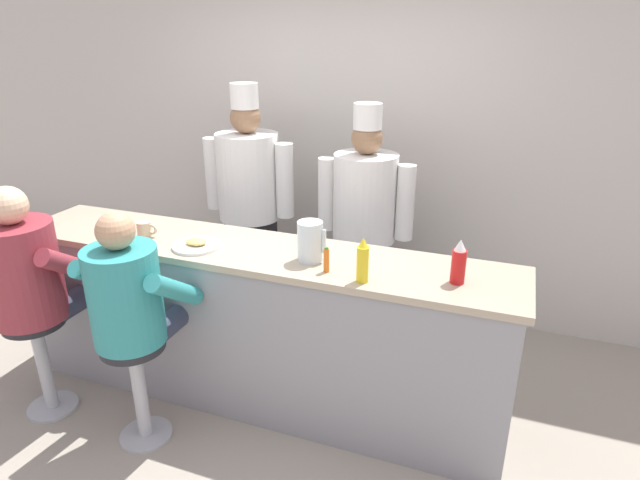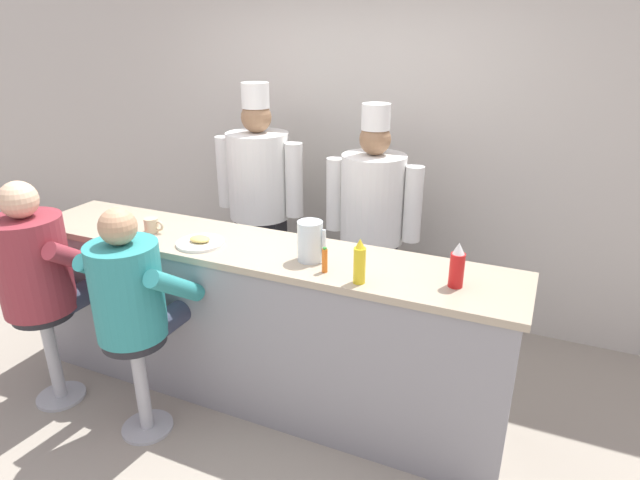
% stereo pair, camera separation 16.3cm
% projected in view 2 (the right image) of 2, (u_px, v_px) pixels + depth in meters
% --- Properties ---
extents(ground_plane, '(20.00, 20.00, 0.00)m').
position_uv_depth(ground_plane, '(238.00, 419.00, 3.25)').
color(ground_plane, '#9E9384').
extents(wall_back, '(10.00, 0.06, 2.70)m').
position_uv_depth(wall_back, '(349.00, 144.00, 4.28)').
color(wall_back, beige).
rests_on(wall_back, ground_plane).
extents(diner_counter, '(3.08, 0.58, 1.03)m').
position_uv_depth(diner_counter, '(258.00, 323.00, 3.31)').
color(diner_counter, gray).
rests_on(diner_counter, ground_plane).
extents(ketchup_bottle_red, '(0.07, 0.07, 0.23)m').
position_uv_depth(ketchup_bottle_red, '(457.00, 266.00, 2.60)').
color(ketchup_bottle_red, red).
rests_on(ketchup_bottle_red, diner_counter).
extents(mustard_bottle_yellow, '(0.06, 0.06, 0.24)m').
position_uv_depth(mustard_bottle_yellow, '(360.00, 262.00, 2.63)').
color(mustard_bottle_yellow, yellow).
rests_on(mustard_bottle_yellow, diner_counter).
extents(hot_sauce_bottle_orange, '(0.03, 0.03, 0.14)m').
position_uv_depth(hot_sauce_bottle_orange, '(325.00, 260.00, 2.77)').
color(hot_sauce_bottle_orange, orange).
rests_on(hot_sauce_bottle_orange, diner_counter).
extents(water_pitcher_clear, '(0.16, 0.14, 0.22)m').
position_uv_depth(water_pitcher_clear, '(310.00, 241.00, 2.89)').
color(water_pitcher_clear, silver).
rests_on(water_pitcher_clear, diner_counter).
extents(breakfast_plate, '(0.28, 0.28, 0.05)m').
position_uv_depth(breakfast_plate, '(200.00, 242.00, 3.14)').
color(breakfast_plate, white).
rests_on(breakfast_plate, diner_counter).
extents(cereal_bowl, '(0.17, 0.17, 0.06)m').
position_uv_depth(cereal_bowl, '(124.00, 234.00, 3.22)').
color(cereal_bowl, '#B24C47').
rests_on(cereal_bowl, diner_counter).
extents(coffee_mug_tan, '(0.14, 0.09, 0.09)m').
position_uv_depth(coffee_mug_tan, '(152.00, 225.00, 3.32)').
color(coffee_mug_tan, beige).
rests_on(coffee_mug_tan, diner_counter).
extents(diner_seated_maroon, '(0.62, 0.61, 1.44)m').
position_uv_depth(diner_seated_maroon, '(39.00, 270.00, 3.15)').
color(diner_seated_maroon, '#B2B5BA').
rests_on(diner_seated_maroon, ground_plane).
extents(diner_seated_teal, '(0.57, 0.57, 1.38)m').
position_uv_depth(diner_seated_teal, '(133.00, 297.00, 2.89)').
color(diner_seated_teal, '#B2B5BA').
rests_on(diner_seated_teal, ground_plane).
extents(cook_in_whites_near, '(0.73, 0.47, 1.86)m').
position_uv_depth(cook_in_whites_near, '(260.00, 196.00, 4.09)').
color(cook_in_whites_near, '#232328').
rests_on(cook_in_whites_near, ground_plane).
extents(cook_in_whites_far, '(0.69, 0.44, 1.77)m').
position_uv_depth(cook_in_whites_far, '(372.00, 219.00, 3.74)').
color(cook_in_whites_far, '#232328').
rests_on(cook_in_whites_far, ground_plane).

